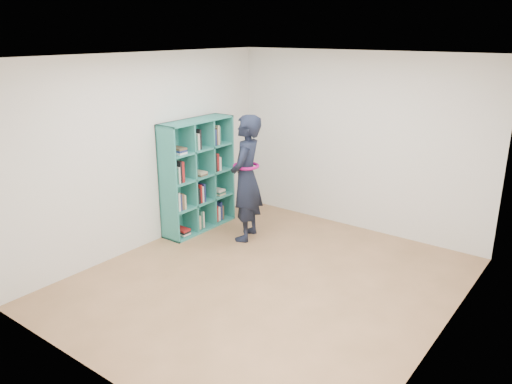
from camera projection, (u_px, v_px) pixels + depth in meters
The scene contains 9 objects.
floor at pixel (267, 282), 5.95m from camera, with size 4.50×4.50×0.00m, color olive.
ceiling at pixel (268, 56), 5.15m from camera, with size 4.50×4.50×0.00m, color white.
wall_left at pixel (147, 152), 6.69m from camera, with size 0.02×4.50×2.60m, color silver.
wall_right at pixel (451, 215), 4.41m from camera, with size 0.02×4.50×2.60m, color silver.
wall_back at pixel (357, 143), 7.26m from camera, with size 4.00×0.02×2.60m, color silver.
wall_front at pixel (98, 243), 3.84m from camera, with size 4.00×0.02×2.60m, color silver.
bookshelf at pixel (196, 177), 7.34m from camera, with size 0.36×1.24×1.65m.
person at pixel (246, 178), 6.95m from camera, with size 0.62×0.76×1.78m.
smartphone at pixel (238, 168), 7.03m from camera, with size 0.07×0.10×0.15m.
Camera 1 is at (3.10, -4.34, 2.86)m, focal length 35.00 mm.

